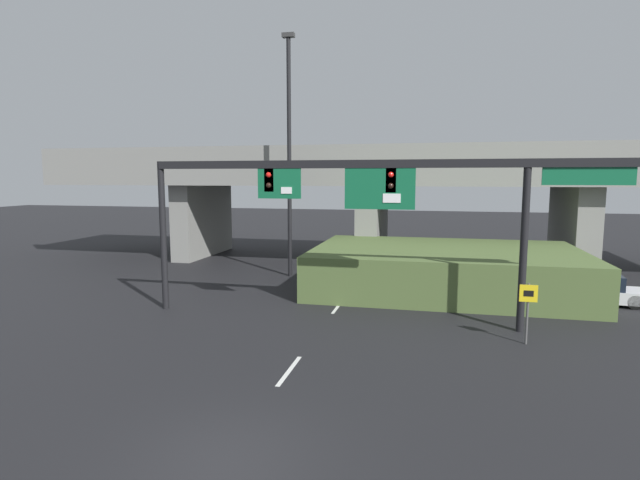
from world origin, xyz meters
TOP-DOWN VIEW (x-y plane):
  - ground_plane at (0.00, 0.00)m, footprint 160.00×160.00m
  - lane_markings at (0.00, 12.53)m, footprint 0.14×33.33m
  - signal_gantry at (1.35, 10.51)m, footprint 18.75×0.44m
  - speed_limit_sign at (7.43, 8.99)m, footprint 0.60×0.11m
  - highway_light_pole_near at (-4.12, 18.90)m, footprint 0.70×0.36m
  - overpass_bridge at (0.00, 25.18)m, footprint 45.08×9.27m
  - grass_embankment at (4.79, 17.23)m, footprint 13.47×9.16m
  - parked_sedan_near_right at (11.65, 15.95)m, footprint 4.42×2.15m

SIDE VIEW (x-z plane):
  - ground_plane at x=0.00m, z-range 0.00..0.00m
  - lane_markings at x=0.00m, z-range 0.00..0.01m
  - parked_sedan_near_right at x=11.65m, z-range -0.05..1.32m
  - grass_embankment at x=4.79m, z-range 0.00..2.18m
  - speed_limit_sign at x=7.43m, z-range 0.34..2.52m
  - signal_gantry at x=1.35m, z-range 2.09..8.61m
  - overpass_bridge at x=0.00m, z-range 1.56..9.36m
  - highway_light_pole_near at x=-4.12m, z-range 0.38..14.26m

